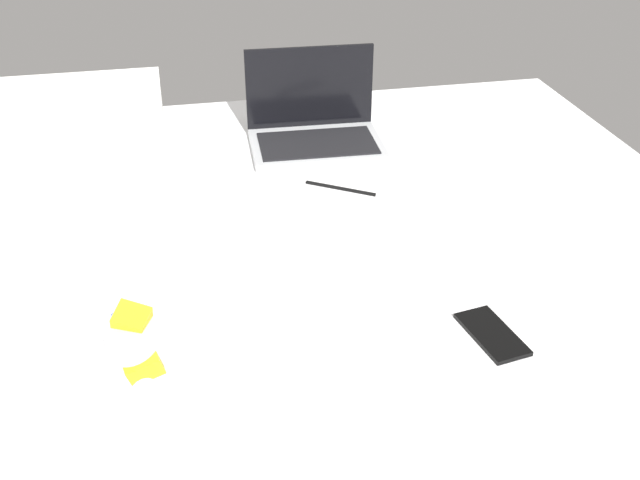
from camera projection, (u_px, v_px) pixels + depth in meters
bed_mattress at (296, 249)px, 170.62cm from camera, size 180.00×140.00×18.00cm
laptop at (315, 128)px, 195.17cm from camera, size 33.94×24.38×23.00cm
snack_cup at (135, 352)px, 116.55cm from camera, size 9.00×11.62×14.25cm
cell_phone at (492, 334)px, 129.47cm from camera, size 9.09×14.95×0.80cm
pillow at (59, 121)px, 193.66cm from camera, size 52.00×36.00×13.00cm
charger_cable at (340, 188)px, 175.48cm from camera, size 14.43×10.00×0.60cm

